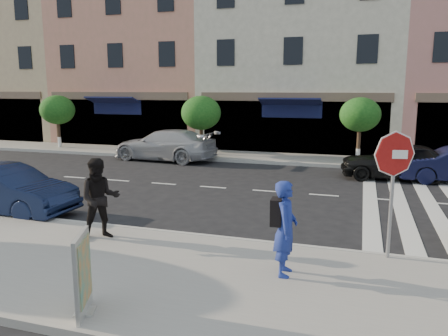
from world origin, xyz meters
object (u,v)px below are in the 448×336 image
stop_sign (394,167)px  walker (100,199)px  photographer (286,228)px  car_far_mid (398,161)px  car_far_left (165,145)px  car_near_mid (6,190)px  poster_board (83,275)px

stop_sign → walker: size_ratio=1.39×
photographer → car_far_mid: photographer is taller
stop_sign → car_far_left: bearing=123.0°
photographer → walker: bearing=77.1°
stop_sign → walker: (-6.31, -0.74, -0.96)m
car_near_mid → poster_board: bearing=-125.7°
car_near_mid → walker: bearing=-106.9°
poster_board → car_near_mid: size_ratio=0.30×
stop_sign → car_near_mid: 10.50m
car_far_left → poster_board: bearing=26.7°
stop_sign → photographer: size_ratio=1.47×
car_near_mid → car_far_mid: 14.10m
car_far_mid → car_far_left: bearing=-101.8°
car_far_left → stop_sign: bearing=49.2°
walker → photographer: bearing=-44.0°
car_far_left → car_near_mid: bearing=4.4°
car_near_mid → car_far_left: 10.10m
car_far_mid → stop_sign: bearing=-8.8°
photographer → car_near_mid: 8.77m
walker → car_near_mid: 4.33m
car_far_left → car_far_mid: car_far_left is taller
poster_board → photographer: bearing=19.3°
photographer → walker: 4.48m
walker → poster_board: bearing=-95.8°
car_far_left → car_far_mid: (10.88, -1.50, -0.03)m
stop_sign → poster_board: bearing=-150.4°
walker → car_far_mid: size_ratio=0.43×
photographer → car_far_left: (-8.20, 12.22, -0.27)m
stop_sign → car_near_mid: size_ratio=0.62×
photographer → car_far_mid: (2.67, 10.72, -0.30)m
poster_board → car_far_mid: size_ratio=0.29×
car_near_mid → car_far_mid: (11.17, 8.60, 0.05)m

